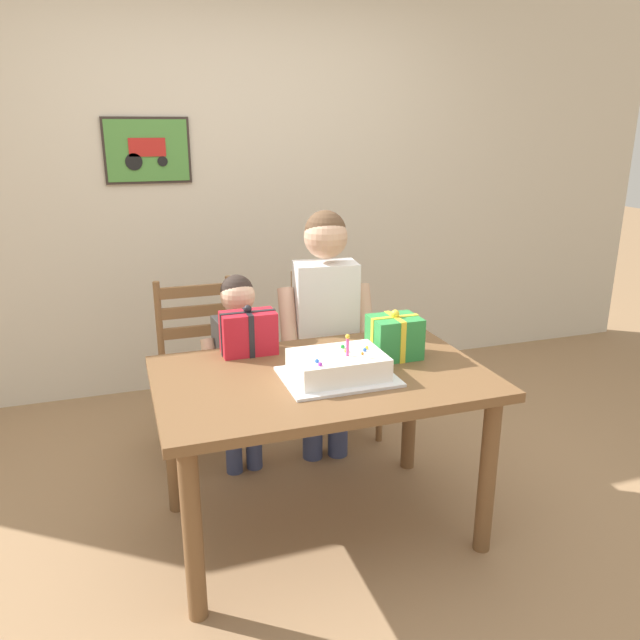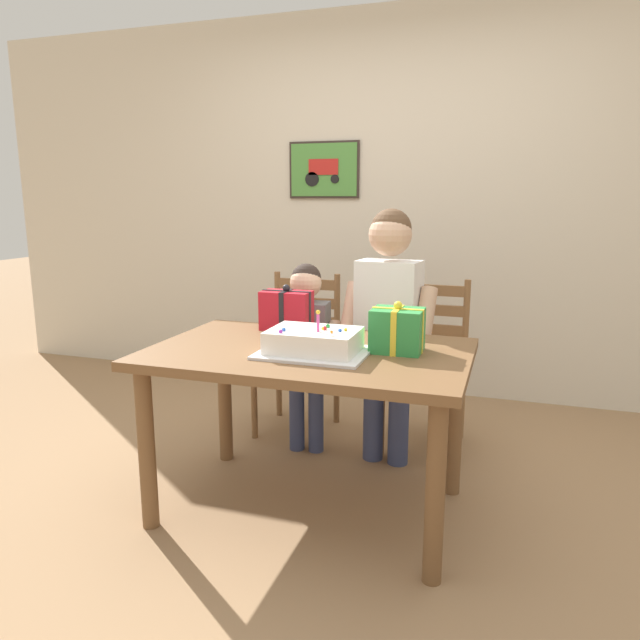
{
  "view_description": "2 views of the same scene",
  "coord_description": "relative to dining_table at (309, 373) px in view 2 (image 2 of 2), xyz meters",
  "views": [
    {
      "loc": [
        -0.75,
        -2.21,
        1.69
      ],
      "look_at": [
        0.04,
        0.15,
        0.91
      ],
      "focal_mm": 34.72,
      "sensor_mm": 36.0,
      "label": 1
    },
    {
      "loc": [
        0.8,
        -2.28,
        1.36
      ],
      "look_at": [
        0.04,
        0.03,
        0.86
      ],
      "focal_mm": 33.17,
      "sensor_mm": 36.0,
      "label": 2
    }
  ],
  "objects": [
    {
      "name": "back_wall",
      "position": [
        -0.0,
        1.83,
        0.67
      ],
      "size": [
        6.4,
        0.11,
        2.6
      ],
      "color": "beige",
      "rests_on": "ground"
    },
    {
      "name": "chair_left",
      "position": [
        -0.37,
        0.88,
        -0.16
      ],
      "size": [
        0.42,
        0.42,
        0.92
      ],
      "color": "brown",
      "rests_on": "ground"
    },
    {
      "name": "birthday_cake",
      "position": [
        0.04,
        -0.07,
        0.15
      ],
      "size": [
        0.44,
        0.34,
        0.19
      ],
      "color": "silver",
      "rests_on": "dining_table"
    },
    {
      "name": "child_younger",
      "position": [
        -0.22,
        0.58,
        -0.01
      ],
      "size": [
        0.38,
        0.23,
        1.03
      ],
      "color": "#38426B",
      "rests_on": "ground"
    },
    {
      "name": "child_older",
      "position": [
        0.22,
        0.58,
        0.17
      ],
      "size": [
        0.49,
        0.29,
        1.31
      ],
      "color": "#38426B",
      "rests_on": "ground"
    },
    {
      "name": "dining_table",
      "position": [
        0.0,
        0.0,
        0.0
      ],
      "size": [
        1.34,
        0.86,
        0.73
      ],
      "color": "brown",
      "rests_on": "ground"
    },
    {
      "name": "chair_right",
      "position": [
        0.37,
        0.88,
        -0.16
      ],
      "size": [
        0.43,
        0.43,
        0.92
      ],
      "color": "brown",
      "rests_on": "ground"
    },
    {
      "name": "gift_box_red_large",
      "position": [
        0.36,
        0.08,
        0.19
      ],
      "size": [
        0.21,
        0.18,
        0.22
      ],
      "color": "#2D8E42",
      "rests_on": "dining_table"
    },
    {
      "name": "ground_plane",
      "position": [
        0.0,
        0.0,
        -0.63
      ],
      "size": [
        20.0,
        20.0,
        0.0
      ],
      "primitive_type": "plane",
      "color": "#997551"
    },
    {
      "name": "gift_box_beside_cake",
      "position": [
        -0.23,
        0.33,
        0.2
      ],
      "size": [
        0.24,
        0.14,
        0.22
      ],
      "color": "red",
      "rests_on": "dining_table"
    }
  ]
}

